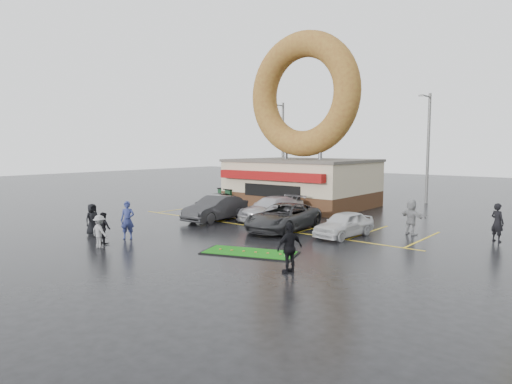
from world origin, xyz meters
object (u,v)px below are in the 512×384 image
Objects in this scene: car_grey at (283,217)px; person_cameraman at (290,248)px; person_blue at (128,220)px; car_dgrey at (216,208)px; putting_green at (250,253)px; dumpster at (230,197)px; streetlight_mid at (428,145)px; car_silver at (272,208)px; donut_shop at (302,149)px; car_white at (344,224)px; car_black at (216,201)px; streetlight_left at (282,146)px.

person_cameraman is (5.26, -6.88, 0.19)m from car_grey.
car_dgrey is at bearing 56.49° from person_blue.
car_grey reaches higher than putting_green.
person_blue reaches higher than car_grey.
dumpster is (-14.92, 13.00, -0.29)m from person_cameraman.
streetlight_mid is 24.81m from person_cameraman.
car_silver is 2.81× the size of dumpster.
donut_shop reaches higher than putting_green.
car_white is 2.16× the size of dumpster.
dumpster is at bearing 141.56° from car_grey.
car_black is at bearing 139.90° from putting_green.
person_blue is at bearing -167.54° from putting_green.
donut_shop is at bearing -130.06° from person_cameraman.
car_grey is 2.79× the size of person_blue.
streetlight_left is 24.79m from person_blue.
car_black is at bearing -76.80° from streetlight_left.
person_blue is at bearing -95.56° from car_silver.
car_grey is at bearing -3.78° from car_dgrey.
donut_shop is 1.50× the size of streetlight_mid.
streetlight_mid reaches higher than dumpster.
car_grey is (5.29, 0.00, -0.04)m from car_dgrey.
car_dgrey is 6.98m from person_blue.
car_white is at bearing 76.86° from putting_green.
dumpster is (-11.64, -11.30, -4.13)m from streetlight_mid.
person_blue is at bearing -72.65° from streetlight_left.
dumpster reaches higher than car_black.
donut_shop reaches higher than car_black.
donut_shop is at bearing -131.38° from streetlight_mid.
donut_shop is 6.96× the size of person_blue.
person_blue reaches higher than putting_green.
streetlight_mid is at bearing 4.09° from streetlight_left.
donut_shop reaches higher than car_dgrey.
person_cameraman reaches higher than car_black.
streetlight_left is at bearing 117.32° from dumpster.
car_black is 0.67× the size of car_grey.
streetlight_left is 4.77× the size of person_cameraman.
dumpster reaches higher than putting_green.
car_silver is at bearing -71.99° from donut_shop.
donut_shop is 3.48× the size of car_white.
car_silver is 12.39m from person_cameraman.
putting_green is at bearing -97.06° from car_white.
person_cameraman is at bearing -37.65° from person_blue.
person_blue reaches higher than car_white.
car_silver is at bearing 121.44° from putting_green.
person_blue reaches higher than dumpster.
person_cameraman is (1.75, -7.42, 0.28)m from car_white.
car_silver is 9.40m from putting_green.
dumpster is 16.52m from putting_green.
streetlight_left is at bearing 135.22° from donut_shop.
person_blue is (0.56, -6.96, 0.18)m from car_dgrey.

